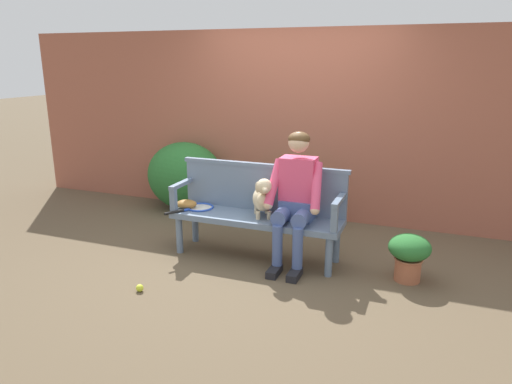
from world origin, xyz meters
The scene contains 14 objects.
ground_plane centered at (0.00, 0.00, 0.00)m, with size 40.00×40.00×0.00m, color brown.
brick_garden_fence centered at (0.00, 1.60, 1.17)m, with size 8.00×0.30×2.35m, color #9E5642.
hedge_bush_mid_left centered at (-0.02, 1.22, 0.35)m, with size 1.00×0.64×0.71m, color #286B2D.
hedge_bush_mid_right centered at (-1.49, 1.21, 0.46)m, with size 1.07×0.81×0.92m, color #286B2D.
garden_bench centered at (0.00, 0.00, 0.39)m, with size 1.76×0.47×0.45m.
bench_backrest centered at (0.00, 0.20, 0.70)m, with size 1.80×0.06×0.50m.
bench_armrest_left_end centered at (-0.84, -0.08, 0.65)m, with size 0.06×0.47×0.28m.
bench_armrest_right_end centered at (0.84, -0.08, 0.65)m, with size 0.06×0.47×0.28m.
person_seated centered at (0.42, -0.01, 0.72)m, with size 0.56×0.63×1.32m.
dog_on_bench centered at (0.08, -0.02, 0.66)m, with size 0.31×0.42×0.42m.
tennis_racket centered at (-0.66, 0.00, 0.46)m, with size 0.44×0.56×0.03m.
baseball_glove centered at (-0.78, -0.02, 0.50)m, with size 0.22×0.17×0.09m, color #9E6B2D.
tennis_ball centered at (-0.69, -1.08, 0.03)m, with size 0.07×0.07×0.07m, color #CCDB33.
potted_plant centered at (1.50, 0.00, 0.27)m, with size 0.38×0.38×0.44m.
Camera 1 is at (1.62, -4.24, 1.97)m, focal length 33.07 mm.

